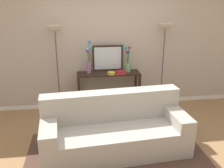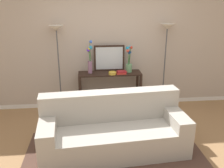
{
  "view_description": "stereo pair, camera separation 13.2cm",
  "coord_description": "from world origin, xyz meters",
  "px_view_note": "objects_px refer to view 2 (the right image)",
  "views": [
    {
      "loc": [
        -0.65,
        -3.18,
        2.26
      ],
      "look_at": [
        -0.09,
        0.83,
        0.84
      ],
      "focal_mm": 39.98,
      "sensor_mm": 36.0,
      "label": 1
    },
    {
      "loc": [
        -0.52,
        -3.2,
        2.26
      ],
      "look_at": [
        -0.09,
        0.83,
        0.84
      ],
      "focal_mm": 39.98,
      "sensor_mm": 36.0,
      "label": 2
    }
  ],
  "objects_px": {
    "vase_short_flowers": "(129,61)",
    "book_row_under_console": "(95,108)",
    "fruit_bowl": "(112,73)",
    "wall_mirror": "(109,58)",
    "couch": "(113,131)",
    "console_table": "(110,85)",
    "book_stack": "(121,72)",
    "floor_lamp_left": "(57,45)",
    "vase_tall_flowers": "(90,60)",
    "floor_lamp_right": "(166,43)"
  },
  "relations": [
    {
      "from": "console_table",
      "to": "floor_lamp_right",
      "type": "relative_size",
      "value": 0.71
    },
    {
      "from": "couch",
      "to": "fruit_bowl",
      "type": "distance_m",
      "value": 1.44
    },
    {
      "from": "floor_lamp_left",
      "to": "book_stack",
      "type": "bearing_deg",
      "value": -6.96
    },
    {
      "from": "floor_lamp_left",
      "to": "vase_tall_flowers",
      "type": "xyz_separation_m",
      "value": [
        0.61,
        -0.05,
        -0.3
      ]
    },
    {
      "from": "vase_tall_flowers",
      "to": "vase_short_flowers",
      "type": "height_order",
      "value": "vase_tall_flowers"
    },
    {
      "from": "wall_mirror",
      "to": "couch",
      "type": "bearing_deg",
      "value": -93.45
    },
    {
      "from": "floor_lamp_left",
      "to": "book_row_under_console",
      "type": "height_order",
      "value": "floor_lamp_left"
    },
    {
      "from": "floor_lamp_right",
      "to": "book_row_under_console",
      "type": "height_order",
      "value": "floor_lamp_right"
    },
    {
      "from": "wall_mirror",
      "to": "vase_short_flowers",
      "type": "distance_m",
      "value": 0.41
    },
    {
      "from": "floor_lamp_right",
      "to": "wall_mirror",
      "type": "bearing_deg",
      "value": 175.24
    },
    {
      "from": "book_row_under_console",
      "to": "wall_mirror",
      "type": "bearing_deg",
      "value": 25.28
    },
    {
      "from": "book_stack",
      "to": "floor_lamp_left",
      "type": "bearing_deg",
      "value": 173.04
    },
    {
      "from": "book_stack",
      "to": "book_row_under_console",
      "type": "xyz_separation_m",
      "value": [
        -0.54,
        0.09,
        -0.79
      ]
    },
    {
      "from": "couch",
      "to": "vase_tall_flowers",
      "type": "xyz_separation_m",
      "value": [
        -0.3,
        1.46,
        0.77
      ]
    },
    {
      "from": "floor_lamp_left",
      "to": "vase_tall_flowers",
      "type": "relative_size",
      "value": 2.67
    },
    {
      "from": "couch",
      "to": "wall_mirror",
      "type": "distance_m",
      "value": 1.78
    },
    {
      "from": "floor_lamp_left",
      "to": "couch",
      "type": "bearing_deg",
      "value": -58.86
    },
    {
      "from": "vase_short_flowers",
      "to": "floor_lamp_left",
      "type": "bearing_deg",
      "value": 178.74
    },
    {
      "from": "vase_tall_flowers",
      "to": "book_stack",
      "type": "xyz_separation_m",
      "value": [
        0.61,
        -0.1,
        -0.24
      ]
    },
    {
      "from": "vase_tall_flowers",
      "to": "vase_short_flowers",
      "type": "bearing_deg",
      "value": 1.17
    },
    {
      "from": "wall_mirror",
      "to": "fruit_bowl",
      "type": "height_order",
      "value": "wall_mirror"
    },
    {
      "from": "wall_mirror",
      "to": "book_stack",
      "type": "relative_size",
      "value": 3.06
    },
    {
      "from": "fruit_bowl",
      "to": "book_row_under_console",
      "type": "bearing_deg",
      "value": 162.32
    },
    {
      "from": "wall_mirror",
      "to": "book_stack",
      "type": "height_order",
      "value": "wall_mirror"
    },
    {
      "from": "fruit_bowl",
      "to": "wall_mirror",
      "type": "bearing_deg",
      "value": 97.92
    },
    {
      "from": "console_table",
      "to": "book_stack",
      "type": "xyz_separation_m",
      "value": [
        0.22,
        -0.09,
        0.28
      ]
    },
    {
      "from": "wall_mirror",
      "to": "vase_short_flowers",
      "type": "bearing_deg",
      "value": -17.97
    },
    {
      "from": "floor_lamp_right",
      "to": "floor_lamp_left",
      "type": "bearing_deg",
      "value": 180.0
    },
    {
      "from": "wall_mirror",
      "to": "fruit_bowl",
      "type": "bearing_deg",
      "value": -82.08
    },
    {
      "from": "couch",
      "to": "fruit_bowl",
      "type": "bearing_deg",
      "value": 84.26
    },
    {
      "from": "couch",
      "to": "wall_mirror",
      "type": "bearing_deg",
      "value": 86.55
    },
    {
      "from": "couch",
      "to": "fruit_bowl",
      "type": "xyz_separation_m",
      "value": [
        0.13,
        1.33,
        0.53
      ]
    },
    {
      "from": "floor_lamp_left",
      "to": "fruit_bowl",
      "type": "bearing_deg",
      "value": -9.47
    },
    {
      "from": "couch",
      "to": "floor_lamp_left",
      "type": "distance_m",
      "value": 2.06
    },
    {
      "from": "console_table",
      "to": "wall_mirror",
      "type": "relative_size",
      "value": 2.04
    },
    {
      "from": "vase_tall_flowers",
      "to": "console_table",
      "type": "bearing_deg",
      "value": -1.79
    },
    {
      "from": "wall_mirror",
      "to": "vase_tall_flowers",
      "type": "xyz_separation_m",
      "value": [
        -0.39,
        -0.14,
        0.01
      ]
    },
    {
      "from": "floor_lamp_left",
      "to": "wall_mirror",
      "type": "xyz_separation_m",
      "value": [
        1.01,
        0.09,
        -0.3
      ]
    },
    {
      "from": "vase_short_flowers",
      "to": "book_row_under_console",
      "type": "relative_size",
      "value": 1.43
    },
    {
      "from": "floor_lamp_right",
      "to": "vase_tall_flowers",
      "type": "height_order",
      "value": "floor_lamp_right"
    },
    {
      "from": "floor_lamp_left",
      "to": "floor_lamp_right",
      "type": "distance_m",
      "value": 2.15
    },
    {
      "from": "floor_lamp_left",
      "to": "fruit_bowl",
      "type": "distance_m",
      "value": 1.19
    },
    {
      "from": "couch",
      "to": "book_row_under_console",
      "type": "xyz_separation_m",
      "value": [
        -0.23,
        1.45,
        -0.26
      ]
    },
    {
      "from": "couch",
      "to": "vase_tall_flowers",
      "type": "relative_size",
      "value": 3.37
    },
    {
      "from": "console_table",
      "to": "wall_mirror",
      "type": "height_order",
      "value": "wall_mirror"
    },
    {
      "from": "floor_lamp_left",
      "to": "vase_tall_flowers",
      "type": "distance_m",
      "value": 0.68
    },
    {
      "from": "wall_mirror",
      "to": "book_stack",
      "type": "bearing_deg",
      "value": -48.1
    },
    {
      "from": "floor_lamp_right",
      "to": "wall_mirror",
      "type": "xyz_separation_m",
      "value": [
        -1.14,
        0.09,
        -0.31
      ]
    },
    {
      "from": "wall_mirror",
      "to": "fruit_bowl",
      "type": "xyz_separation_m",
      "value": [
        0.04,
        -0.27,
        -0.24
      ]
    },
    {
      "from": "book_row_under_console",
      "to": "fruit_bowl",
      "type": "bearing_deg",
      "value": -17.68
    }
  ]
}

